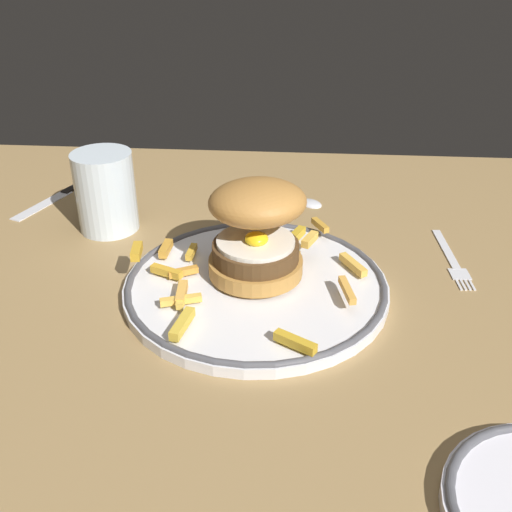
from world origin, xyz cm
name	(u,v)px	position (x,y,z in cm)	size (l,w,h in cm)	color
ground_plane	(251,301)	(0.00, 0.00, -2.00)	(118.65, 87.25, 4.00)	olive
dinner_plate	(256,285)	(0.68, -0.92, 0.84)	(29.38, 29.38, 1.60)	silver
burger	(257,226)	(0.57, 1.41, 7.00)	(14.41, 14.58, 10.81)	#B37D39
fries_pile	(236,274)	(-1.47, -1.09, 2.35)	(26.47, 26.06, 3.00)	gold
water_glass	(106,197)	(-20.02, 13.08, 4.54)	(7.77, 7.77, 10.54)	silver
fork	(452,259)	(24.00, 7.72, 0.18)	(2.45, 14.46, 0.36)	silver
knife	(66,191)	(-29.96, 23.83, 0.26)	(7.99, 17.30, 0.70)	black
spoon	(304,198)	(5.90, 23.71, 0.36)	(10.27, 10.93, 0.90)	silver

